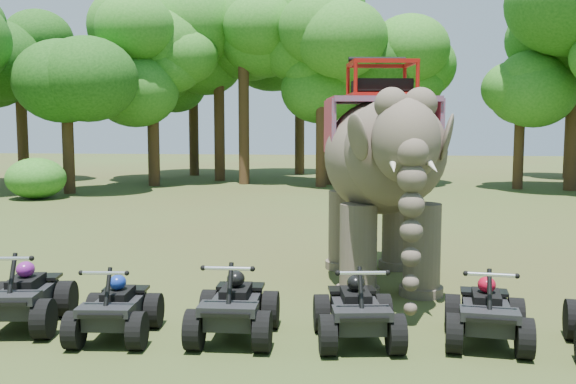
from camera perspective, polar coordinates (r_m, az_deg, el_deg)
name	(u,v)px	position (r m, az deg, el deg)	size (l,w,h in m)	color
ground	(281,301)	(12.04, -0.62, -9.64)	(110.00, 110.00, 0.00)	#47381E
elephant	(381,170)	(13.29, 8.25, 1.95)	(2.43, 5.52, 4.64)	brown
atv_0	(23,288)	(11.22, -22.52, -7.90)	(1.27, 1.74, 1.29)	black
atv_1	(115,300)	(10.27, -15.09, -9.28)	(1.15, 1.57, 1.17)	black
atv_2	(234,298)	(9.92, -4.79, -9.38)	(1.23, 1.69, 1.25)	black
atv_3	(357,302)	(9.77, 6.15, -9.71)	(1.20, 1.65, 1.22)	black
atv_4	(487,304)	(10.11, 17.27, -9.46)	(1.19, 1.63, 1.21)	black
tree_0	(332,117)	(34.51, 3.92, 6.71)	(5.07, 5.07, 7.25)	#195114
tree_1	(420,114)	(33.62, 11.69, 6.84)	(5.26, 5.26, 7.51)	#195114
tree_2	(520,122)	(33.89, 19.91, 5.90)	(4.69, 4.69, 6.69)	#195114
tree_25	(67,110)	(31.54, -19.06, 6.88)	(5.41, 5.41, 7.73)	#195114
tree_26	(152,92)	(34.57, -11.97, 8.71)	(6.87, 6.87, 9.81)	#195114
tree_27	(244,99)	(34.59, -3.96, 8.21)	(6.34, 6.34, 9.06)	#195114
tree_28	(575,82)	(34.16, 24.13, 8.90)	(7.33, 7.33, 10.47)	#195114
tree_29	(570,109)	(41.93, 23.82, 6.80)	(5.79, 5.79, 8.28)	#195114
tree_30	(21,97)	(38.15, -22.66, 7.76)	(6.53, 6.53, 9.33)	#195114
tree_33	(321,105)	(33.00, 2.99, 7.77)	(5.90, 5.90, 8.43)	#195114
tree_34	(325,90)	(34.32, 3.30, 9.03)	(7.02, 7.02, 10.03)	#195114
tree_35	(300,92)	(41.28, 1.05, 8.84)	(7.30, 7.30, 10.43)	#195114
tree_36	(393,110)	(34.47, 9.34, 7.17)	(5.52, 5.52, 7.88)	#195114
tree_37	(153,115)	(34.21, -11.90, 6.72)	(5.18, 5.18, 7.39)	#195114
tree_38	(219,93)	(36.84, -6.15, 8.78)	(6.99, 6.99, 9.98)	#195114
tree_39	(193,98)	(40.77, -8.42, 8.29)	(6.79, 6.79, 9.69)	#195114
tree_40	(154,114)	(38.78, -11.80, 6.81)	(5.34, 5.34, 7.63)	#195114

